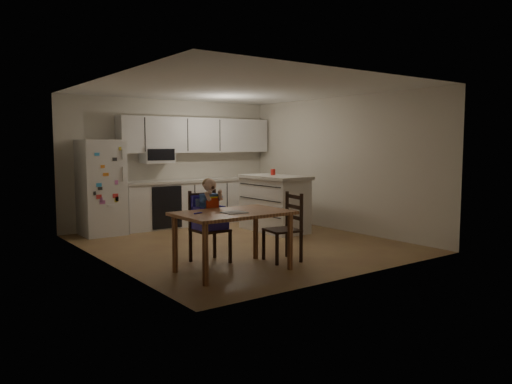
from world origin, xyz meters
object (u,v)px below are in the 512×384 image
at_px(red_cup, 273,172).
at_px(dining_table, 233,220).
at_px(chair_side, 288,222).
at_px(chair_booster, 208,212).
at_px(kitchen_island, 274,203).
at_px(refrigerator, 101,187).

bearing_deg(red_cup, dining_table, -137.39).
bearing_deg(chair_side, dining_table, -78.85).
bearing_deg(chair_side, chair_booster, -112.67).
height_order(kitchen_island, red_cup, red_cup).
distance_m(dining_table, chair_booster, 0.62).
relative_size(kitchen_island, red_cup, 12.52).
distance_m(kitchen_island, red_cup, 0.59).
relative_size(chair_booster, chair_side, 1.22).
bearing_deg(red_cup, kitchen_island, -120.46).
bearing_deg(chair_booster, kitchen_island, 30.49).
bearing_deg(dining_table, refrigerator, 97.51).
xyz_separation_m(kitchen_island, chair_booster, (-2.26, -1.40, 0.18)).
bearing_deg(chair_side, red_cup, 155.60).
xyz_separation_m(kitchen_island, dining_table, (-2.26, -2.01, 0.14)).
height_order(chair_booster, chair_side, chair_booster).
height_order(refrigerator, chair_booster, refrigerator).
distance_m(refrigerator, red_cup, 3.14).
height_order(red_cup, chair_booster, chair_booster).
height_order(dining_table, chair_booster, chair_booster).
height_order(refrigerator, dining_table, refrigerator).
bearing_deg(chair_booster, refrigerator, 97.84).
xyz_separation_m(refrigerator, chair_booster, (0.47, -2.93, -0.15)).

